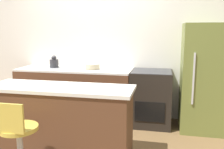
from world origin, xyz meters
TOP-DOWN VIEW (x-y plane):
  - ground_plane at (0.00, 0.00)m, footprint 14.00×14.00m
  - wall_back at (0.00, 0.69)m, footprint 8.00×0.06m
  - back_counter at (-0.30, 0.34)m, footprint 1.97×0.64m
  - kitchen_island at (0.02, -0.98)m, footprint 1.76×0.57m
  - oven_range at (1.03, 0.34)m, footprint 0.65×0.65m
  - refrigerator at (1.81, 0.31)m, footprint 0.66×0.72m
  - stool_chair at (-0.17, -1.60)m, footprint 0.38×0.38m
  - kettle at (-0.67, 0.36)m, footprint 0.15×0.15m
  - mixing_bowl at (0.02, 0.36)m, footprint 0.25×0.25m

SIDE VIEW (x-z plane):
  - ground_plane at x=0.00m, z-range 0.00..0.00m
  - stool_chair at x=-0.17m, z-range -0.01..0.88m
  - back_counter at x=-0.30m, z-range 0.00..0.89m
  - kitchen_island at x=0.02m, z-range 0.00..0.89m
  - oven_range at x=1.03m, z-range 0.00..0.89m
  - refrigerator at x=1.81m, z-range 0.00..1.64m
  - mixing_bowl at x=0.02m, z-range 0.90..0.97m
  - kettle at x=-0.67m, z-range 0.88..1.09m
  - wall_back at x=0.00m, z-range 0.00..2.60m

